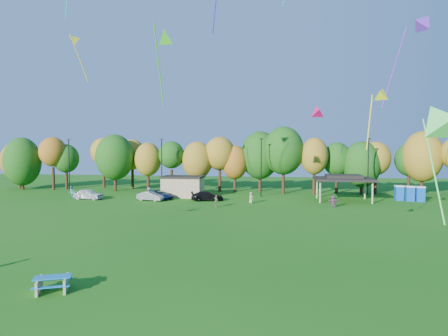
# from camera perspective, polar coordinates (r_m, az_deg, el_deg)

# --- Properties ---
(ground) EXTENTS (160.00, 160.00, 0.00)m
(ground) POSITION_cam_1_polar(r_m,az_deg,el_deg) (24.06, -4.65, -16.18)
(ground) COLOR #19600F
(ground) RESTS_ON ground
(tree_line) EXTENTS (93.57, 10.55, 11.15)m
(tree_line) POSITION_cam_1_polar(r_m,az_deg,el_deg) (67.94, 3.01, 1.49)
(tree_line) COLOR black
(tree_line) RESTS_ON ground
(lamp_posts) EXTENTS (64.50, 0.25, 9.09)m
(lamp_posts) POSITION_cam_1_polar(r_m,az_deg,el_deg) (62.27, 5.33, 0.38)
(lamp_posts) COLOR black
(lamp_posts) RESTS_ON ground
(utility_building) EXTENTS (6.30, 4.30, 3.25)m
(utility_building) POSITION_cam_1_polar(r_m,az_deg,el_deg) (62.30, -5.88, -2.63)
(utility_building) COLOR tan
(utility_building) RESTS_ON ground
(pavilion) EXTENTS (8.20, 6.20, 3.77)m
(pavilion) POSITION_cam_1_polar(r_m,az_deg,el_deg) (59.98, 16.71, -1.45)
(pavilion) COLOR tan
(pavilion) RESTS_ON ground
(porta_potties) EXTENTS (3.75, 2.07, 2.18)m
(porta_potties) POSITION_cam_1_polar(r_m,az_deg,el_deg) (63.34, 24.98, -3.31)
(porta_potties) COLOR #0E50B8
(porta_potties) RESTS_ON ground
(picnic_table) EXTENTS (2.39, 2.21, 0.83)m
(picnic_table) POSITION_cam_1_polar(r_m,az_deg,el_deg) (24.57, -23.29, -14.82)
(picnic_table) COLOR tan
(picnic_table) RESTS_ON ground
(car_a) EXTENTS (4.75, 2.46, 1.54)m
(car_a) POSITION_cam_1_polar(r_m,az_deg,el_deg) (62.57, -18.78, -3.56)
(car_a) COLOR white
(car_a) RESTS_ON ground
(car_b) EXTENTS (4.23, 2.30, 1.32)m
(car_b) POSITION_cam_1_polar(r_m,az_deg,el_deg) (58.79, -10.44, -3.97)
(car_b) COLOR gray
(car_b) RESTS_ON ground
(car_c) EXTENTS (5.26, 3.58, 1.34)m
(car_c) POSITION_cam_1_polar(r_m,az_deg,el_deg) (60.04, -9.35, -3.81)
(car_c) COLOR #0C1F4C
(car_c) RESTS_ON ground
(car_d) EXTENTS (4.94, 2.76, 1.35)m
(car_d) POSITION_cam_1_polar(r_m,az_deg,el_deg) (57.83, -2.42, -4.03)
(car_d) COLOR black
(car_d) RESTS_ON ground
(far_person_0) EXTENTS (1.14, 1.11, 1.85)m
(far_person_0) POSITION_cam_1_polar(r_m,az_deg,el_deg) (64.67, -20.96, -3.25)
(far_person_0) COLOR #509AB1
(far_person_0) RESTS_ON ground
(far_person_1) EXTENTS (0.69, 1.15, 1.75)m
(far_person_1) POSITION_cam_1_polar(r_m,az_deg,el_deg) (60.45, -10.64, -3.58)
(far_person_1) COLOR #516EB2
(far_person_1) RESTS_ON ground
(far_person_2) EXTENTS (1.47, 0.63, 1.53)m
(far_person_2) POSITION_cam_1_polar(r_m,az_deg,el_deg) (53.44, 15.35, -4.64)
(far_person_2) COLOR #9E428D
(far_person_2) RESTS_ON ground
(far_person_3) EXTENTS (0.86, 0.98, 1.58)m
(far_person_3) POSITION_cam_1_polar(r_m,az_deg,el_deg) (51.66, -1.11, -4.77)
(far_person_3) COLOR #6B7E4D
(far_person_3) RESTS_ON ground
(far_person_4) EXTENTS (0.90, 0.89, 1.57)m
(far_person_4) POSITION_cam_1_polar(r_m,az_deg,el_deg) (55.26, 3.88, -4.26)
(far_person_4) COLOR #969868
(far_person_4) RESTS_ON ground
(kite_0) EXTENTS (2.78, 2.40, 5.33)m
(kite_0) POSITION_cam_1_polar(r_m,az_deg,el_deg) (46.82, -20.74, 16.78)
(kite_0) COLOR gold
(kite_2) EXTENTS (1.47, 4.32, 7.41)m
(kite_2) POSITION_cam_1_polar(r_m,az_deg,el_deg) (37.54, -8.39, 18.06)
(kite_2) COLOR green
(kite_4) EXTENTS (1.93, 3.21, 5.44)m
(kite_4) POSITION_cam_1_polar(r_m,az_deg,el_deg) (34.79, 21.57, 9.86)
(kite_4) COLOR #FFF61A
(kite_8) EXTENTS (4.67, 3.30, 8.48)m
(kite_8) POSITION_cam_1_polar(r_m,az_deg,el_deg) (40.47, 26.64, 18.09)
(kite_8) COLOR #7629DE
(kite_9) EXTENTS (1.08, 1.35, 1.22)m
(kite_9) POSITION_cam_1_polar(r_m,az_deg,el_deg) (26.59, 13.16, 8.08)
(kite_9) COLOR #F80D65
(kite_13) EXTENTS (3.03, 5.01, 7.98)m
(kite_13) POSITION_cam_1_polar(r_m,az_deg,el_deg) (26.51, 28.21, 6.25)
(kite_13) COLOR #56F461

